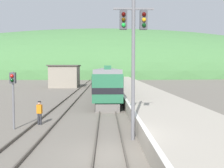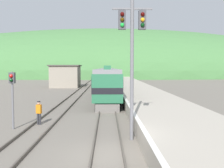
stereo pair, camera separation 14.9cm
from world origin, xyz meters
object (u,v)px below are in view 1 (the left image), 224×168
(express_train_lead_car, at_px, (107,83))
(signal_post_siding, at_px, (13,88))
(signal_mast_main, at_px, (133,44))
(carriage_second, at_px, (107,77))
(carriage_fourth, at_px, (106,73))
(carriage_third, at_px, (106,74))
(track_worker, at_px, (39,111))

(express_train_lead_car, relative_size, signal_post_siding, 5.05)
(signal_mast_main, relative_size, signal_post_siding, 2.15)
(carriage_second, xyz_separation_m, signal_mast_main, (1.35, -38.89, 3.24))
(carriage_fourth, xyz_separation_m, signal_post_siding, (-6.20, -78.49, 0.61))
(carriage_fourth, distance_m, signal_mast_main, 81.28)
(carriage_third, relative_size, carriage_fourth, 1.00)
(express_train_lead_car, xyz_separation_m, track_worker, (-4.86, -14.00, -1.17))
(carriage_fourth, height_order, signal_post_siding, carriage_fourth)
(carriage_second, relative_size, carriage_fourth, 1.00)
(carriage_fourth, relative_size, signal_mast_main, 2.49)
(signal_post_siding, relative_size, track_worker, 2.26)
(signal_mast_main, xyz_separation_m, track_worker, (-6.20, 4.09, -4.40))
(carriage_second, distance_m, carriage_third, 21.16)
(carriage_second, height_order, signal_mast_main, signal_mast_main)
(carriage_third, distance_m, carriage_fourth, 21.16)
(carriage_third, bearing_deg, track_worker, -94.96)
(carriage_third, distance_m, signal_mast_main, 60.15)
(carriage_third, height_order, carriage_fourth, same)
(express_train_lead_car, relative_size, carriage_second, 0.94)
(carriage_fourth, bearing_deg, signal_post_siding, -94.51)
(carriage_fourth, bearing_deg, signal_mast_main, -89.05)
(carriage_fourth, relative_size, signal_post_siding, 5.37)
(express_train_lead_car, distance_m, signal_post_siding, 16.59)
(signal_post_siding, bearing_deg, express_train_lead_car, 68.04)
(carriage_fourth, bearing_deg, track_worker, -93.60)
(carriage_second, relative_size, signal_post_siding, 5.37)
(carriage_second, distance_m, signal_mast_main, 39.05)
(carriage_third, bearing_deg, carriage_second, -90.00)
(carriage_fourth, distance_m, track_worker, 77.28)
(carriage_third, height_order, signal_mast_main, signal_mast_main)
(carriage_second, relative_size, carriage_third, 1.00)
(carriage_fourth, xyz_separation_m, signal_mast_main, (1.35, -81.21, 3.24))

